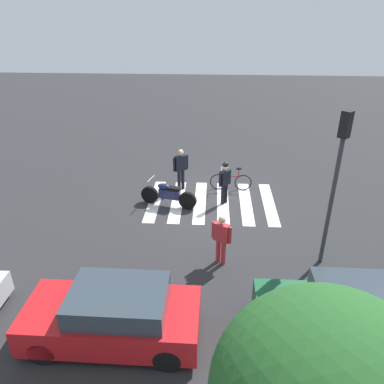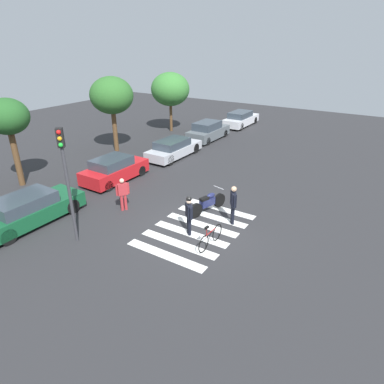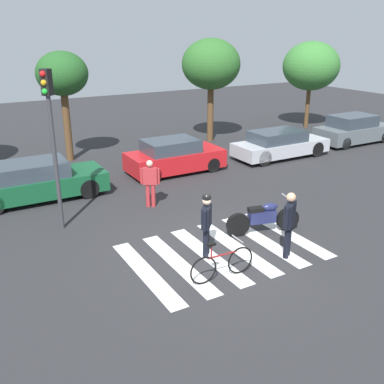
{
  "view_description": "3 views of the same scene",
  "coord_description": "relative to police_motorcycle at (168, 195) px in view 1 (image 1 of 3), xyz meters",
  "views": [
    {
      "loc": [
        -0.0,
        13.11,
        7.01
      ],
      "look_at": [
        0.71,
        1.08,
        0.96
      ],
      "focal_mm": 35.11,
      "sensor_mm": 36.0,
      "label": 1
    },
    {
      "loc": [
        -10.61,
        -6.49,
        7.45
      ],
      "look_at": [
        0.8,
        0.73,
        1.28
      ],
      "focal_mm": 31.24,
      "sensor_mm": 36.0,
      "label": 2
    },
    {
      "loc": [
        -6.01,
        -8.76,
        5.61
      ],
      "look_at": [
        0.02,
        1.68,
        1.16
      ],
      "focal_mm": 41.32,
      "sensor_mm": 36.0,
      "label": 3
    }
  ],
  "objects": [
    {
      "name": "officer_by_motorcycle",
      "position": [
        -2.14,
        -0.32,
        0.53
      ],
      "size": [
        0.47,
        0.52,
        1.74
      ],
      "color": "black",
      "rests_on": "ground_plane"
    },
    {
      "name": "police_motorcycle",
      "position": [
        0.0,
        0.0,
        0.0
      ],
      "size": [
        2.21,
        0.84,
        1.06
      ],
      "color": "black",
      "rests_on": "ground_plane"
    },
    {
      "name": "car_green_compact",
      "position": [
        -5.13,
        6.1,
        0.19
      ],
      "size": [
        4.63,
        1.8,
        1.37
      ],
      "color": "black",
      "rests_on": "ground_plane"
    },
    {
      "name": "crosswalk_stripes",
      "position": [
        -1.65,
        -0.38,
        -0.47
      ],
      "size": [
        4.95,
        3.5,
        0.01
      ],
      "color": "silver",
      "rests_on": "ground_plane"
    },
    {
      "name": "officer_on_foot",
      "position": [
        -0.36,
        -1.45,
        0.56
      ],
      "size": [
        0.59,
        0.46,
        1.78
      ],
      "color": "black",
      "rests_on": "ground_plane"
    },
    {
      "name": "ground_plane",
      "position": [
        -1.65,
        -0.38,
        -0.47
      ],
      "size": [
        60.0,
        60.0,
        0.0
      ],
      "primitive_type": "plane",
      "color": "#2B2B2D"
    },
    {
      "name": "car_red_convertible",
      "position": [
        0.5,
        6.48,
        0.19
      ],
      "size": [
        3.99,
        1.78,
        1.4
      ],
      "color": "black",
      "rests_on": "ground_plane"
    },
    {
      "name": "pedestrian_bystander",
      "position": [
        -1.97,
        3.49,
        0.44
      ],
      "size": [
        0.58,
        0.41,
        1.62
      ],
      "color": "#B22D33",
      "rests_on": "ground_plane"
    },
    {
      "name": "leaning_bicycle",
      "position": [
        -2.44,
        -1.52,
        -0.09
      ],
      "size": [
        1.73,
        0.46,
        1.01
      ],
      "color": "black",
      "rests_on": "ground_plane"
    },
    {
      "name": "traffic_light_pole",
      "position": [
        -5.01,
        3.25,
        2.61
      ],
      "size": [
        0.34,
        0.34,
        4.63
      ],
      "color": "#38383D",
      "rests_on": "ground_plane"
    }
  ]
}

